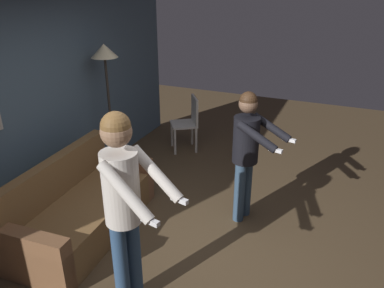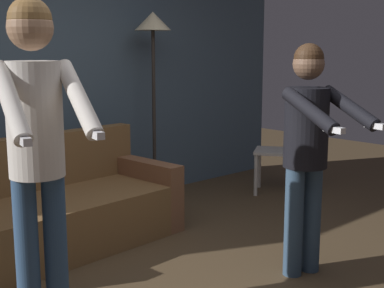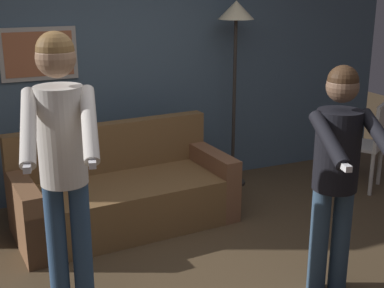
# 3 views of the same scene
# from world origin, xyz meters

# --- Properties ---
(back_wall_assembly) EXTENTS (6.40, 0.09, 2.60)m
(back_wall_assembly) POSITION_xyz_m (-0.01, 2.14, 1.30)
(back_wall_assembly) COLOR #4A6073
(back_wall_assembly) RESTS_ON ground_plane
(couch) EXTENTS (1.95, 0.98, 0.87)m
(couch) POSITION_xyz_m (-0.22, 1.31, 0.28)
(couch) COLOR brown
(couch) RESTS_ON ground_plane
(torchiere_lamp) EXTENTS (0.36, 0.36, 1.93)m
(torchiere_lamp) POSITION_xyz_m (1.14, 1.80, 1.64)
(torchiere_lamp) COLOR #332D28
(torchiere_lamp) RESTS_ON ground_plane
(person_standing_left) EXTENTS (0.52, 0.70, 1.83)m
(person_standing_left) POSITION_xyz_m (-0.92, 0.22, 1.13)
(person_standing_left) COLOR #2F4D71
(person_standing_left) RESTS_ON ground_plane
(person_standing_right) EXTENTS (0.53, 0.70, 1.60)m
(person_standing_right) POSITION_xyz_m (0.77, -0.33, 0.96)
(person_standing_right) COLOR #314962
(person_standing_right) RESTS_ON ground_plane
(dining_chair_distant) EXTENTS (0.58, 0.58, 0.93)m
(dining_chair_distant) POSITION_xyz_m (2.37, 1.12, 0.53)
(dining_chair_distant) COLOR silver
(dining_chair_distant) RESTS_ON ground_plane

